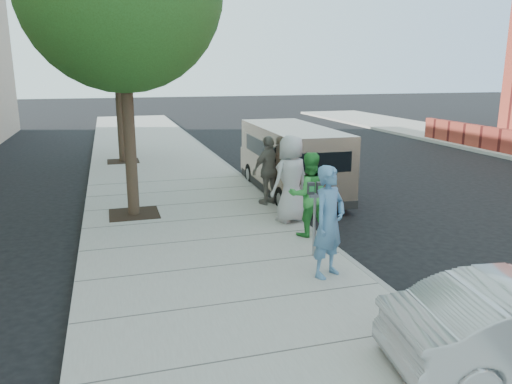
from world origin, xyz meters
TOP-DOWN VIEW (x-y plane):
  - ground at (0.00, 0.00)m, footprint 120.00×120.00m
  - sidewalk at (-1.00, 0.00)m, footprint 5.00×60.00m
  - curb_face at (1.44, 0.00)m, footprint 0.12×60.00m
  - tree_far at (-2.25, 10.00)m, footprint 3.92×3.80m
  - parking_meter at (0.86, -1.47)m, footprint 0.30×0.13m
  - van at (2.30, 3.71)m, footprint 1.99×5.51m
  - person_officer at (0.70, -2.44)m, footprint 0.84×0.74m
  - person_green_shirt at (1.20, -0.33)m, footprint 0.91×0.73m
  - person_gray_shirt at (1.20, 0.75)m, footprint 1.15×0.96m
  - person_striped_polo at (1.20, 2.38)m, footprint 1.15×0.80m

SIDE VIEW (x-z plane):
  - ground at x=0.00m, z-range 0.00..0.00m
  - sidewalk at x=-1.00m, z-range 0.00..0.15m
  - curb_face at x=1.44m, z-range -0.01..0.15m
  - person_green_shirt at x=1.20m, z-range 0.15..1.95m
  - person_striped_polo at x=1.20m, z-range 0.15..1.96m
  - van at x=2.30m, z-range 0.06..2.08m
  - person_officer at x=0.70m, z-range 0.15..2.08m
  - person_gray_shirt at x=1.20m, z-range 0.15..2.17m
  - parking_meter at x=0.86m, z-range 0.47..1.90m
  - tree_far at x=-2.25m, z-range 1.64..8.13m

